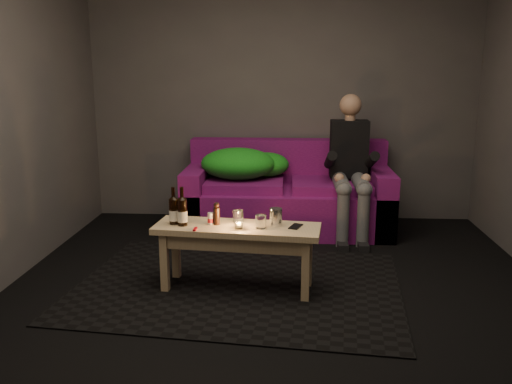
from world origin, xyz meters
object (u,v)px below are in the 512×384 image
beer_bottle_b (182,211)px  steel_cup (276,217)px  beer_bottle_a (174,210)px  coffee_table (237,237)px  sofa (287,198)px  person (350,164)px

beer_bottle_b → steel_cup: beer_bottle_b is taller
beer_bottle_a → beer_bottle_b: 0.08m
coffee_table → sofa: bearing=77.3°
sofa → beer_bottle_b: bearing=-115.1°
coffee_table → beer_bottle_a: (-0.46, 0.02, 0.19)m
steel_cup → sofa: bearing=87.1°
person → sofa: bearing=164.6°
person → beer_bottle_a: person is taller
beer_bottle_a → sofa: bearing=62.4°
beer_bottle_b → person: bearing=46.9°
beer_bottle_a → steel_cup: (0.73, 0.01, -0.04)m
person → beer_bottle_a: size_ratio=4.92×
person → beer_bottle_b: (-1.34, -1.43, -0.11)m
coffee_table → steel_cup: size_ratio=9.68×
coffee_table → beer_bottle_a: size_ratio=4.47×
sofa → coffee_table: bearing=-102.7°
sofa → coffee_table: (-0.35, -1.58, 0.09)m
beer_bottle_a → beer_bottle_b: bearing=-24.4°
coffee_table → steel_cup: steel_cup is taller
coffee_table → steel_cup: bearing=5.5°
beer_bottle_b → steel_cup: (0.67, 0.04, -0.04)m
person → beer_bottle_b: person is taller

